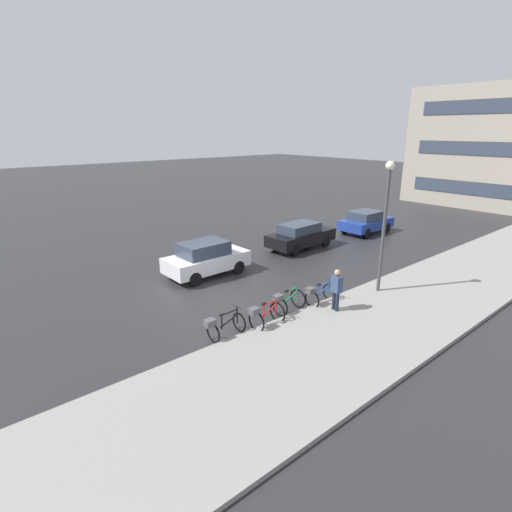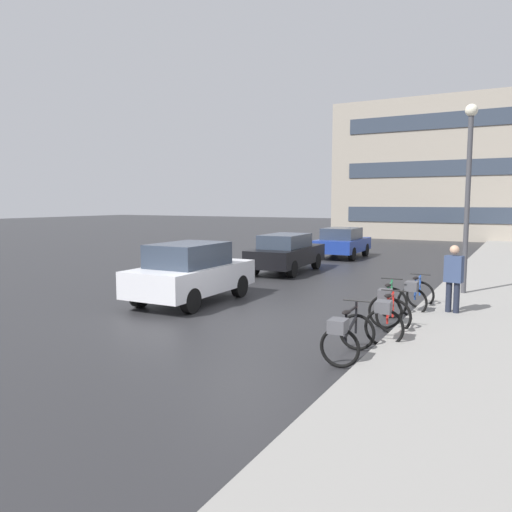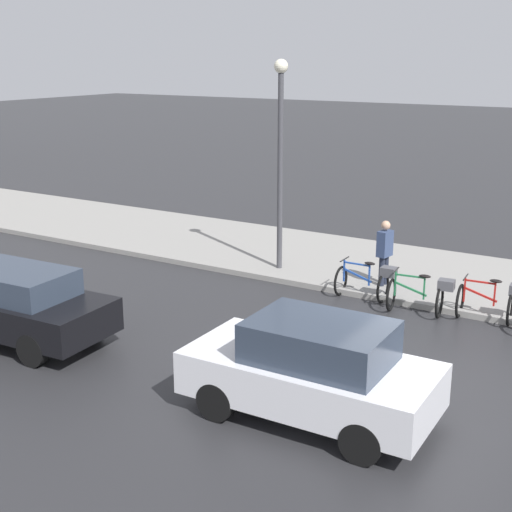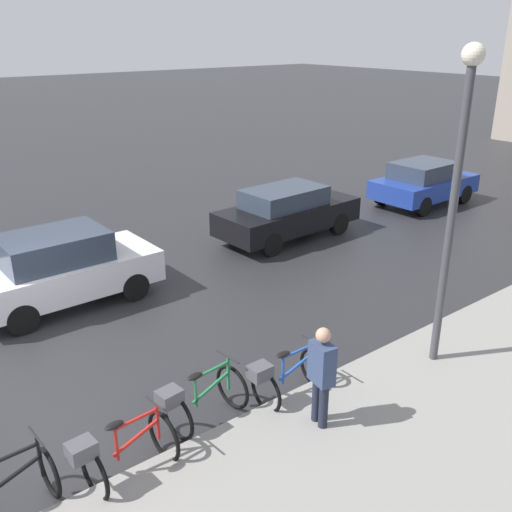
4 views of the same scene
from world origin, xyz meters
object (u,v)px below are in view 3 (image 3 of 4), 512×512
object	(u,v)px
car_white	(312,370)
pedestrian	(384,251)
bicycle_second	(492,300)
streetlamp	(280,145)
car_black	(12,303)
bicycle_third	(422,294)
bicycle_farthest	(368,280)

from	to	relation	value
car_white	pedestrian	world-z (taller)	pedestrian
bicycle_second	streetlamp	bearing A→B (deg)	82.11
bicycle_second	streetlamp	xyz separation A→B (m)	(0.79, 5.67, 2.88)
car_black	pedestrian	distance (m)	8.60
bicycle_third	car_white	distance (m)	5.41
bicycle_third	pedestrian	distance (m)	1.88
pedestrian	bicycle_second	bearing A→B (deg)	-106.83
bicycle_farthest	car_black	distance (m)	7.90
bicycle_farthest	car_black	xyz separation A→B (m)	(-5.95, 5.18, 0.29)
bicycle_farthest	car_black	bearing A→B (deg)	138.93
car_white	bicycle_third	bearing A→B (deg)	0.37
bicycle_farthest	pedestrian	bearing A→B (deg)	-3.38
car_white	streetlamp	size ratio (longest dim) A/B	0.73
car_white	pedestrian	distance (m)	6.75
car_black	pedestrian	world-z (taller)	pedestrian
car_white	pedestrian	xyz separation A→B (m)	(6.60, 1.40, 0.15)
bicycle_second	car_black	xyz separation A→B (m)	(-5.97, 8.03, 0.28)
bicycle_third	bicycle_farthest	size ratio (longest dim) A/B	1.04
bicycle_second	car_white	xyz separation A→B (m)	(-5.75, 1.39, 0.33)
bicycle_third	bicycle_farthest	bearing A→B (deg)	76.98
pedestrian	bicycle_third	bearing A→B (deg)	-131.23
bicycle_third	car_white	world-z (taller)	car_white
pedestrian	car_black	bearing A→B (deg)	142.48
bicycle_third	car_black	xyz separation A→B (m)	(-5.62, 6.60, 0.29)
bicycle_farthest	streetlamp	distance (m)	4.13
bicycle_second	pedestrian	size ratio (longest dim) A/B	0.80
car_white	car_black	distance (m)	6.64
bicycle_farthest	car_black	size ratio (longest dim) A/B	0.32
streetlamp	car_white	bearing A→B (deg)	-146.78
car_black	streetlamp	size ratio (longest dim) A/B	0.81
bicycle_third	bicycle_second	bearing A→B (deg)	-76.19
bicycle_second	bicycle_farthest	distance (m)	2.84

